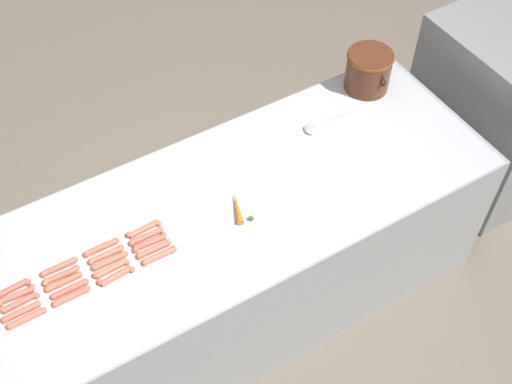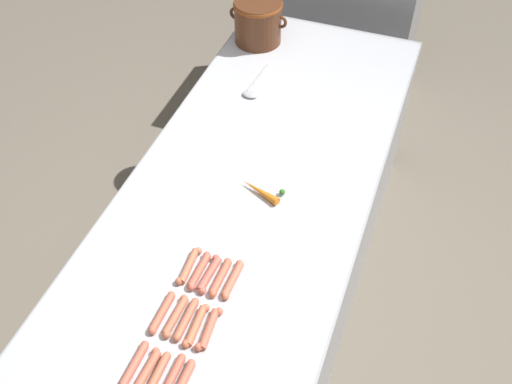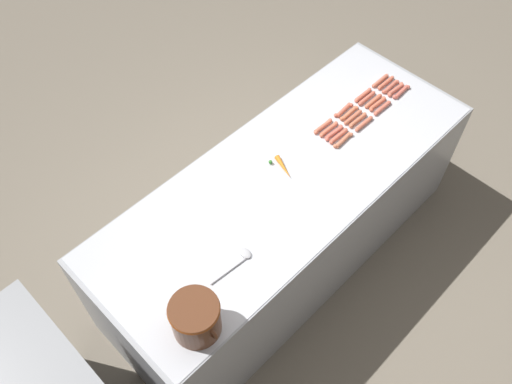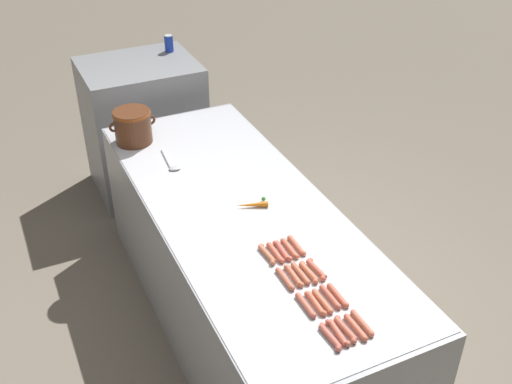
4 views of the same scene
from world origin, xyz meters
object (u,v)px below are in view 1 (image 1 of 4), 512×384
(hot_dog_5, at_px, (61,276))
(bean_pot, at_px, (369,69))
(hot_dog_2, at_px, (101,247))
(hot_dog_18, at_px, (116,276))
(hot_dog_8, at_px, (20,303))
(hot_dog_16, at_px, (26,318))
(hot_dog_7, at_px, (146,236))
(hot_dog_14, at_px, (111,269))
(hot_dog_1, at_px, (59,267))
(carrot, at_px, (238,208))
(hot_dog_11, at_px, (150,242))
(hot_dog_9, at_px, (64,282))
(hot_dog_15, at_px, (154,249))
(hot_dog_6, at_px, (106,255))
(hot_dog_17, at_px, (71,296))
(serving_spoon, at_px, (316,126))
(hot_dog_4, at_px, (16,296))
(hot_dog_19, at_px, (159,256))
(back_cabinet, at_px, (499,109))
(hot_dog_10, at_px, (110,261))
(hot_dog_13, at_px, (70,289))
(hot_dog_3, at_px, (144,229))
(hot_dog_12, at_px, (21,312))
(hot_dog_0, at_px, (11,289))

(hot_dog_5, bearing_deg, bean_pot, 99.53)
(hot_dog_2, relative_size, hot_dog_18, 1.00)
(hot_dog_8, distance_m, hot_dog_16, 0.08)
(hot_dog_7, height_order, hot_dog_14, same)
(hot_dog_1, relative_size, carrot, 0.91)
(hot_dog_18, bearing_deg, hot_dog_11, 113.01)
(hot_dog_1, relative_size, hot_dog_18, 1.00)
(hot_dog_5, distance_m, hot_dog_9, 0.03)
(carrot, bearing_deg, bean_pot, 110.68)
(hot_dog_9, xyz_separation_m, carrot, (0.04, 0.79, 0.00))
(hot_dog_7, distance_m, hot_dog_18, 0.22)
(hot_dog_15, bearing_deg, hot_dog_9, -96.31)
(hot_dog_5, relative_size, carrot, 0.91)
(hot_dog_6, relative_size, hot_dog_14, 1.00)
(hot_dog_17, xyz_separation_m, serving_spoon, (-0.29, 1.37, -0.00))
(hot_dog_17, bearing_deg, carrot, 93.02)
(hot_dog_5, height_order, hot_dog_11, same)
(hot_dog_4, bearing_deg, hot_dog_17, 58.39)
(hot_dog_16, distance_m, hot_dog_19, 0.57)
(hot_dog_7, height_order, hot_dog_17, same)
(back_cabinet, bearing_deg, carrot, -86.90)
(hot_dog_10, height_order, hot_dog_13, same)
(hot_dog_19, bearing_deg, hot_dog_10, -113.35)
(hot_dog_15, xyz_separation_m, hot_dog_16, (0.04, -0.56, 0.00))
(hot_dog_4, height_order, serving_spoon, hot_dog_4)
(hot_dog_5, distance_m, hot_dog_19, 0.40)
(back_cabinet, xyz_separation_m, hot_dog_17, (0.14, -2.56, 0.35))
(back_cabinet, height_order, hot_dog_5, back_cabinet)
(back_cabinet, relative_size, hot_dog_3, 6.46)
(hot_dog_4, height_order, hot_dog_19, same)
(hot_dog_6, bearing_deg, hot_dog_8, -84.63)
(hot_dog_5, distance_m, hot_dog_11, 0.38)
(hot_dog_3, distance_m, hot_dog_7, 0.04)
(hot_dog_12, bearing_deg, hot_dog_11, 94.26)
(hot_dog_0, height_order, bean_pot, bean_pot)
(hot_dog_6, bearing_deg, hot_dog_15, 67.34)
(hot_dog_3, bearing_deg, hot_dog_16, -74.49)
(bean_pot, distance_m, serving_spoon, 0.42)
(serving_spoon, bearing_deg, hot_dog_3, -82.02)
(hot_dog_10, distance_m, carrot, 0.59)
(hot_dog_7, distance_m, carrot, 0.41)
(back_cabinet, distance_m, hot_dog_16, 2.77)
(hot_dog_4, xyz_separation_m, hot_dog_19, (0.12, 0.57, 0.00))
(hot_dog_15, bearing_deg, hot_dog_19, 8.38)
(hot_dog_15, xyz_separation_m, hot_dog_18, (0.04, -0.19, 0.00))
(hot_dog_4, distance_m, hot_dog_11, 0.56)
(back_cabinet, relative_size, hot_dog_15, 6.45)
(hot_dog_10, bearing_deg, hot_dog_13, -77.56)
(hot_dog_2, distance_m, hot_dog_16, 0.41)
(carrot, bearing_deg, hot_dog_17, -86.98)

